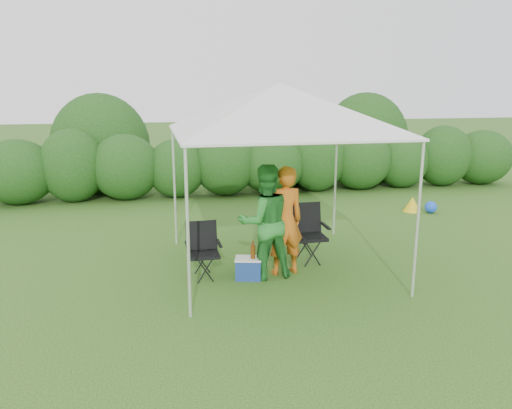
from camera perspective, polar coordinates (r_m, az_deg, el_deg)
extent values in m
plane|color=#3B6620|center=(7.52, 3.45, -8.37)|extent=(70.00, 70.00, 0.00)
ellipsoid|color=#214D18|center=(13.26, -25.62, 3.36)|extent=(1.80, 1.53, 1.57)
cylinder|color=#382616|center=(13.37, -25.35, 0.67)|extent=(0.12, 0.12, 0.30)
ellipsoid|color=#214D18|center=(13.00, -20.27, 4.17)|extent=(1.58, 1.34, 1.80)
cylinder|color=#382616|center=(13.13, -20.01, 0.94)|extent=(0.12, 0.12, 0.30)
ellipsoid|color=#214D18|center=(12.89, -14.70, 4.15)|extent=(1.72, 1.47, 1.65)
cylinder|color=#382616|center=(13.01, -14.53, 1.22)|extent=(0.12, 0.12, 0.30)
ellipsoid|color=#214D18|center=(12.90, -9.09, 4.09)|extent=(1.50, 1.28, 1.50)
cylinder|color=#382616|center=(13.01, -9.00, 1.48)|extent=(0.12, 0.12, 0.30)
ellipsoid|color=#214D18|center=(13.01, -3.56, 4.81)|extent=(1.65, 1.40, 1.73)
cylinder|color=#382616|center=(13.13, -3.51, 1.73)|extent=(0.12, 0.12, 0.30)
ellipsoid|color=#214D18|center=(13.26, 1.84, 4.66)|extent=(1.80, 1.53, 1.57)
cylinder|color=#382616|center=(13.37, 1.82, 1.96)|extent=(0.12, 0.12, 0.30)
ellipsoid|color=#214D18|center=(13.60, 7.02, 5.26)|extent=(1.58, 1.34, 1.80)
cylinder|color=#382616|center=(13.72, 6.93, 2.16)|extent=(0.12, 0.12, 0.30)
ellipsoid|color=#214D18|center=(14.07, 11.88, 5.03)|extent=(1.72, 1.47, 1.65)
cylinder|color=#382616|center=(14.17, 11.75, 2.33)|extent=(0.12, 0.12, 0.30)
ellipsoid|color=#214D18|center=(14.63, 16.39, 4.79)|extent=(1.50, 1.28, 1.50)
cylinder|color=#382616|center=(14.72, 16.24, 2.48)|extent=(0.12, 0.12, 0.30)
ellipsoid|color=#214D18|center=(15.25, 20.60, 5.23)|extent=(1.65, 1.40, 1.73)
cylinder|color=#382616|center=(15.35, 20.39, 2.60)|extent=(0.12, 0.12, 0.30)
ellipsoid|color=#214D18|center=(15.97, 24.40, 4.95)|extent=(1.80, 1.53, 1.57)
cylinder|color=#382616|center=(16.06, 24.19, 2.70)|extent=(0.12, 0.12, 0.30)
cylinder|color=silver|center=(5.99, -7.79, -3.52)|extent=(0.04, 0.04, 2.10)
cylinder|color=silver|center=(6.87, 18.00, -1.87)|extent=(0.04, 0.04, 2.10)
cylinder|color=silver|center=(8.90, -9.29, 1.96)|extent=(0.04, 0.04, 2.10)
cylinder|color=silver|center=(9.52, 9.06, 2.70)|extent=(0.04, 0.04, 2.10)
cube|color=white|center=(7.50, 2.65, 8.26)|extent=(3.10, 3.10, 0.03)
pyramid|color=white|center=(7.48, 2.68, 11.04)|extent=(3.10, 3.10, 0.70)
cube|color=black|center=(8.09, 6.08, -3.72)|extent=(0.52, 0.48, 0.05)
cube|color=black|center=(8.22, 5.68, -1.46)|extent=(0.51, 0.15, 0.49)
cube|color=black|center=(7.97, 4.29, -2.63)|extent=(0.05, 0.43, 0.03)
cube|color=black|center=(8.13, 7.90, -2.41)|extent=(0.05, 0.43, 0.03)
cylinder|color=black|center=(7.90, 5.01, -5.71)|extent=(0.02, 0.02, 0.41)
cylinder|color=black|center=(8.03, 8.00, -5.47)|extent=(0.02, 0.02, 0.41)
cylinder|color=black|center=(8.29, 4.17, -4.76)|extent=(0.02, 0.02, 0.41)
cylinder|color=black|center=(8.42, 7.02, -4.56)|extent=(0.02, 0.02, 0.41)
cube|color=black|center=(7.43, -6.02, -5.70)|extent=(0.46, 0.42, 0.04)
cube|color=black|center=(7.53, -6.25, -3.49)|extent=(0.45, 0.13, 0.43)
cube|color=black|center=(7.36, -7.86, -4.66)|extent=(0.05, 0.38, 0.03)
cube|color=black|center=(7.41, -4.25, -4.44)|extent=(0.05, 0.38, 0.03)
cylinder|color=black|center=(7.29, -7.30, -7.62)|extent=(0.02, 0.02, 0.36)
cylinder|color=black|center=(7.34, -4.31, -7.42)|extent=(0.02, 0.02, 0.36)
cylinder|color=black|center=(7.65, -7.60, -6.62)|extent=(0.02, 0.02, 0.36)
cylinder|color=black|center=(7.69, -4.75, -6.44)|extent=(0.02, 0.02, 0.36)
imported|color=#D06317|center=(7.45, 3.25, -1.87)|extent=(0.65, 0.48, 1.65)
imported|color=#2A802F|center=(7.29, 1.00, -1.99)|extent=(0.89, 0.73, 1.70)
cube|color=navy|center=(7.43, -0.88, -7.38)|extent=(0.42, 0.35, 0.30)
cube|color=silver|center=(7.37, -0.88, -6.20)|extent=(0.44, 0.37, 0.03)
cylinder|color=#592D0C|center=(7.30, -0.36, -5.18)|extent=(0.07, 0.07, 0.27)
cone|color=gold|center=(11.91, 17.42, 0.03)|extent=(0.40, 0.40, 0.34)
sphere|color=blue|center=(11.90, 19.35, -0.29)|extent=(0.27, 0.27, 0.27)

